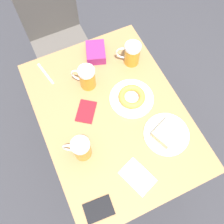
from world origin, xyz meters
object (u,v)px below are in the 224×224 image
at_px(beer_mug_right, 87,77).
at_px(napkin_folded, 138,177).
at_px(plate_with_donut, 132,97).
at_px(fork, 46,74).
at_px(plate_with_cake, 167,133).
at_px(chair, 57,35).
at_px(passport_near_edge, 86,111).
at_px(blue_pouch, 96,52).
at_px(beer_mug_center, 132,54).
at_px(passport_far_edge, 99,209).
at_px(beer_mug_left, 81,149).

distance_m(beer_mug_right, napkin_folded, 0.56).
relative_size(plate_with_donut, fork, 1.45).
bearing_deg(plate_with_cake, chair, 103.19).
bearing_deg(passport_near_edge, blue_pouch, 58.34).
height_order(beer_mug_center, fork, beer_mug_center).
relative_size(passport_near_edge, passport_far_edge, 1.17).
height_order(fork, passport_near_edge, passport_near_edge).
xyz_separation_m(plate_with_cake, passport_near_edge, (-0.31, 0.28, -0.02)).
height_order(plate_with_cake, passport_far_edge, plate_with_cake).
bearing_deg(napkin_folded, chair, 91.09).
bearing_deg(napkin_folded, passport_far_edge, -166.22).
bearing_deg(fork, chair, 68.35).
relative_size(napkin_folded, passport_near_edge, 1.17).
relative_size(plate_with_cake, beer_mug_center, 1.65).
distance_m(plate_with_donut, fork, 0.50).
bearing_deg(blue_pouch, passport_near_edge, -121.66).
bearing_deg(fork, beer_mug_center, -14.96).
height_order(beer_mug_center, passport_near_edge, beer_mug_center).
distance_m(chair, beer_mug_right, 0.69).
xyz_separation_m(plate_with_donut, passport_far_edge, (-0.38, -0.43, -0.01)).
bearing_deg(plate_with_donut, beer_mug_left, -155.13).
distance_m(chair, plate_with_cake, 1.11).
bearing_deg(chair, beer_mug_left, -100.30).
xyz_separation_m(plate_with_donut, blue_pouch, (-0.06, 0.34, 0.01)).
bearing_deg(chair, passport_near_edge, -95.49).
relative_size(beer_mug_left, beer_mug_right, 1.00).
bearing_deg(passport_far_edge, passport_near_edge, 74.19).
distance_m(plate_with_cake, napkin_folded, 0.26).
distance_m(plate_with_donut, passport_near_edge, 0.25).
distance_m(beer_mug_left, blue_pouch, 0.58).
distance_m(beer_mug_right, passport_far_edge, 0.65).
bearing_deg(passport_near_edge, plate_with_cake, -42.13).
distance_m(plate_with_cake, beer_mug_right, 0.50).
bearing_deg(blue_pouch, passport_far_edge, -112.59).
distance_m(chair, passport_near_edge, 0.81).
bearing_deg(beer_mug_left, blue_pouch, 60.05).
xyz_separation_m(plate_with_cake, beer_mug_left, (-0.41, 0.09, 0.05)).
relative_size(plate_with_donut, beer_mug_left, 1.70).
distance_m(passport_near_edge, passport_far_edge, 0.48).
bearing_deg(plate_with_donut, beer_mug_right, 134.03).
xyz_separation_m(beer_mug_right, passport_far_edge, (-0.20, -0.61, -0.07)).
relative_size(passport_far_edge, blue_pouch, 0.81).
bearing_deg(passport_near_edge, plate_with_donut, -7.62).
relative_size(beer_mug_left, napkin_folded, 0.76).
xyz_separation_m(chair, plate_with_donut, (0.18, -0.80, 0.26)).
bearing_deg(plate_with_cake, fork, 125.94).
height_order(beer_mug_right, passport_near_edge, beer_mug_right).
xyz_separation_m(passport_near_edge, passport_far_edge, (-0.13, -0.46, 0.00)).
xyz_separation_m(plate_with_donut, beer_mug_center, (0.10, 0.22, 0.05)).
relative_size(beer_mug_right, blue_pouch, 0.85).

